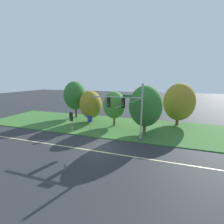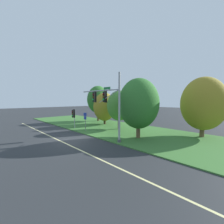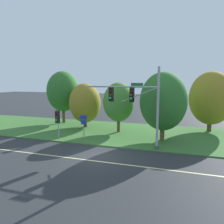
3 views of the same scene
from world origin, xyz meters
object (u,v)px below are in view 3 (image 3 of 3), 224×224
tree_left_of_mast (85,103)px  tree_nearest_road (63,92)px  tree_tall_centre (211,98)px  traffic_signal_mast (137,101)px  pedestrian_signal_near_kerb (57,119)px  route_sign_post (84,123)px  tree_behind_signpost (119,102)px  tree_mid_verge (163,101)px

tree_left_of_mast → tree_nearest_road: bearing=157.0°
tree_left_of_mast → tree_tall_centre: 15.59m
traffic_signal_mast → tree_left_of_mast: size_ratio=1.27×
pedestrian_signal_near_kerb → tree_tall_centre: 18.03m
pedestrian_signal_near_kerb → tree_nearest_road: size_ratio=0.40×
route_sign_post → tree_nearest_road: (-6.86, 7.70, 2.77)m
pedestrian_signal_near_kerb → tree_behind_signpost: bearing=42.1°
route_sign_post → tree_left_of_mast: size_ratio=0.46×
route_sign_post → tree_tall_centre: size_ratio=0.37×
pedestrian_signal_near_kerb → tree_tall_centre: (15.73, 8.60, 1.88)m
tree_mid_verge → tree_tall_centre: (5.08, 5.96, -0.02)m
tree_mid_verge → tree_left_of_mast: bearing=161.2°
tree_left_of_mast → tree_behind_signpost: tree_behind_signpost is taller
tree_behind_signpost → route_sign_post: bearing=-117.9°
tree_nearest_road → tree_behind_signpost: tree_nearest_road is taller
route_sign_post → tree_left_of_mast: tree_left_of_mast is taller
route_sign_post → tree_mid_verge: size_ratio=0.38×
tree_tall_centre → route_sign_post: bearing=-146.9°
tree_left_of_mast → tree_behind_signpost: size_ratio=0.98×
tree_nearest_road → tree_left_of_mast: tree_nearest_road is taller
tree_nearest_road → tree_mid_verge: 15.53m
traffic_signal_mast → tree_behind_signpost: 6.21m
traffic_signal_mast → tree_nearest_road: bearing=146.3°
traffic_signal_mast → tree_mid_verge: (2.02, 3.05, -0.22)m
tree_nearest_road → tree_tall_centre: tree_nearest_road is taller
traffic_signal_mast → pedestrian_signal_near_kerb: bearing=177.3°
route_sign_post → tree_mid_verge: (7.72, 2.37, 2.29)m
traffic_signal_mast → tree_tall_centre: (7.10, 9.01, -0.24)m
route_sign_post → traffic_signal_mast: bearing=-6.8°
pedestrian_signal_near_kerb → tree_behind_signpost: (5.33, 4.82, 1.45)m
tree_mid_verge → tree_nearest_road: bearing=159.9°
tree_nearest_road → pedestrian_signal_near_kerb: bearing=-63.8°
pedestrian_signal_near_kerb → route_sign_post: bearing=5.3°
tree_left_of_mast → tree_mid_verge: (10.30, -3.52, 0.86)m
route_sign_post → tree_nearest_road: tree_nearest_road is taller
traffic_signal_mast → route_sign_post: 6.27m
traffic_signal_mast → route_sign_post: traffic_signal_mast is taller
route_sign_post → tree_mid_verge: tree_mid_verge is taller
tree_behind_signpost → tree_tall_centre: size_ratio=0.82×
traffic_signal_mast → tree_mid_verge: traffic_signal_mast is taller
route_sign_post → tree_left_of_mast: bearing=113.6°
traffic_signal_mast → tree_behind_signpost: bearing=122.3°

